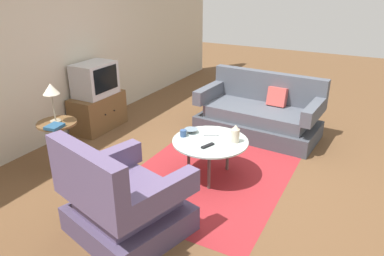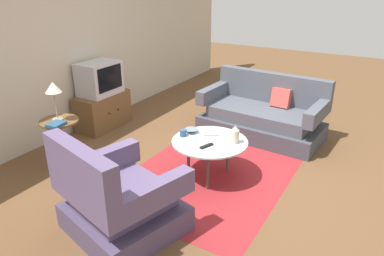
# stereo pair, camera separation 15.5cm
# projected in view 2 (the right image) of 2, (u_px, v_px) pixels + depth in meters

# --- Properties ---
(ground_plane) EXTENTS (16.00, 16.00, 0.00)m
(ground_plane) POSITION_uv_depth(u_px,v_px,m) (215.00, 173.00, 4.32)
(ground_plane) COLOR brown
(back_wall) EXTENTS (9.00, 0.12, 2.70)m
(back_wall) POSITION_uv_depth(u_px,v_px,m) (55.00, 41.00, 4.94)
(back_wall) COLOR #BCB29E
(back_wall) RESTS_ON ground
(area_rug) EXTENTS (2.23, 1.72, 0.00)m
(area_rug) POSITION_uv_depth(u_px,v_px,m) (209.00, 176.00, 4.27)
(area_rug) COLOR maroon
(area_rug) RESTS_ON ground
(armchair) EXTENTS (1.10, 1.14, 0.96)m
(armchair) POSITION_uv_depth(u_px,v_px,m) (118.00, 202.00, 3.24)
(armchair) COLOR #4B3E5C
(armchair) RESTS_ON ground
(couch) EXTENTS (0.97, 1.77, 0.86)m
(couch) POSITION_uv_depth(u_px,v_px,m) (263.00, 116.00, 5.28)
(couch) COLOR #3E424B
(couch) RESTS_ON ground
(coffee_table) EXTENTS (0.86, 0.86, 0.46)m
(coffee_table) POSITION_uv_depth(u_px,v_px,m) (210.00, 144.00, 4.10)
(coffee_table) COLOR #B2C6C1
(coffee_table) RESTS_ON ground
(side_table) EXTENTS (0.45, 0.45, 0.60)m
(side_table) POSITION_uv_depth(u_px,v_px,m) (61.00, 134.00, 4.34)
(side_table) COLOR brown
(side_table) RESTS_ON ground
(tv_stand) EXTENTS (0.84, 0.46, 0.53)m
(tv_stand) POSITION_uv_depth(u_px,v_px,m) (103.00, 110.00, 5.56)
(tv_stand) COLOR brown
(tv_stand) RESTS_ON ground
(television) EXTENTS (0.61, 0.43, 0.48)m
(television) POSITION_uv_depth(u_px,v_px,m) (99.00, 78.00, 5.36)
(television) COLOR #B7B7BC
(television) RESTS_ON tv_stand
(table_lamp) EXTENTS (0.18, 0.18, 0.46)m
(table_lamp) POSITION_uv_depth(u_px,v_px,m) (53.00, 90.00, 4.13)
(table_lamp) COLOR #9E937A
(table_lamp) RESTS_ON side_table
(vase) EXTENTS (0.09, 0.09, 0.20)m
(vase) POSITION_uv_depth(u_px,v_px,m) (235.00, 135.00, 4.00)
(vase) COLOR beige
(vase) RESTS_ON coffee_table
(mug) EXTENTS (0.11, 0.07, 0.08)m
(mug) POSITION_uv_depth(u_px,v_px,m) (183.00, 133.00, 4.19)
(mug) COLOR #335184
(mug) RESTS_ON coffee_table
(bowl) EXTENTS (0.16, 0.16, 0.04)m
(bowl) POSITION_uv_depth(u_px,v_px,m) (191.00, 131.00, 4.29)
(bowl) COLOR slate
(bowl) RESTS_ON coffee_table
(tv_remote_dark) EXTENTS (0.17, 0.10, 0.02)m
(tv_remote_dark) POSITION_uv_depth(u_px,v_px,m) (207.00, 146.00, 3.94)
(tv_remote_dark) COLOR black
(tv_remote_dark) RESTS_ON coffee_table
(tv_remote_silver) EXTENTS (0.12, 0.17, 0.02)m
(tv_remote_silver) POSITION_uv_depth(u_px,v_px,m) (211.00, 135.00, 4.21)
(tv_remote_silver) COLOR #B2B2B7
(tv_remote_silver) RESTS_ON coffee_table
(book) EXTENTS (0.21, 0.18, 0.03)m
(book) POSITION_uv_depth(u_px,v_px,m) (56.00, 124.00, 4.10)
(book) COLOR navy
(book) RESTS_ON side_table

